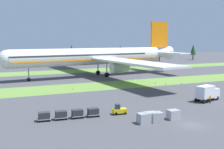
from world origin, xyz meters
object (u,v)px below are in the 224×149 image
uld_container_0 (156,117)px  taxiway_marker_3 (155,82)px  cargo_dolly_fourth (44,116)px  taxiway_marker_2 (166,84)px  airliner (97,56)px  uld_container_1 (150,117)px  cargo_dolly_third (61,114)px  baggage_tug (119,110)px  catering_truck (207,92)px  uld_container_2 (144,118)px  uld_container_3 (173,115)px  taxiway_marker_0 (182,84)px  cargo_dolly_lead (93,112)px  cargo_dolly_second (77,113)px  taxiway_marker_1 (72,88)px  ground_crew_marshaller (210,99)px

uld_container_0 → taxiway_marker_3: size_ratio=3.60×
cargo_dolly_fourth → taxiway_marker_2: 47.74m
airliner → cargo_dolly_fourth: (-29.13, -50.72, -6.71)m
cargo_dolly_fourth → uld_container_1: 18.17m
cargo_dolly_third → taxiway_marker_3: (37.13, 27.55, -0.64)m
baggage_tug → catering_truck: catering_truck is taller
cargo_dolly_fourth → uld_container_2: size_ratio=1.16×
catering_truck → uld_container_3: catering_truck is taller
uld_container_0 → taxiway_marker_0: bearing=46.3°
uld_container_0 → taxiway_marker_3: (22.62, 35.47, -0.56)m
taxiway_marker_2 → cargo_dolly_fourth: bearing=-150.2°
cargo_dolly_lead → cargo_dolly_second: 2.90m
taxiway_marker_3 → catering_truck: bearing=-96.7°
baggage_tug → uld_container_1: 7.20m
uld_container_0 → taxiway_marker_0: (28.74, 30.11, -0.56)m
catering_truck → taxiway_marker_1: 36.04m
ground_crew_marshaller → taxiway_marker_1: (-23.28, 28.55, -0.69)m
uld_container_3 → taxiway_marker_0: (25.12, 29.93, -0.55)m
catering_truck → uld_container_1: bearing=-83.6°
airliner → cargo_dolly_fourth: size_ratio=37.04×
cargo_dolly_third → ground_crew_marshaller: (33.17, -0.69, 0.03)m
cargo_dolly_fourth → uld_container_0: uld_container_0 is taller
uld_container_2 → taxiway_marker_1: size_ratio=3.94×
airliner → taxiway_marker_0: airliner is taller
uld_container_3 → ground_crew_marshaller: bearing=25.1°
cargo_dolly_fourth → taxiway_marker_1: size_ratio=4.58×
cargo_dolly_second → uld_container_3: bearing=69.2°
taxiway_marker_2 → uld_container_0: bearing=-126.9°
cargo_dolly_second → taxiway_marker_1: (7.00, 28.12, -0.67)m
cargo_dolly_lead → taxiway_marker_2: cargo_dolly_lead is taller
taxiway_marker_0 → taxiway_marker_3: (-6.12, 5.36, -0.00)m
airliner → baggage_tug: size_ratio=31.84×
catering_truck → uld_container_0: catering_truck is taller
airliner → uld_container_0: 60.43m
uld_container_0 → taxiway_marker_1: (-4.62, 35.77, -0.58)m
ground_crew_marshaller → taxiway_marker_3: bearing=-176.3°
uld_container_3 → taxiway_marker_1: bearing=103.0°
uld_container_2 → taxiway_marker_3: uld_container_2 is taller
baggage_tug → taxiway_marker_2: (27.74, 25.01, -0.54)m
cargo_dolly_third → uld_container_3: size_ratio=1.16×
uld_container_1 → taxiway_marker_0: (29.79, 29.87, -0.60)m
uld_container_1 → cargo_dolly_second: bearing=145.0°
airliner → cargo_dolly_third: bearing=147.6°
cargo_dolly_lead → uld_container_1: bearing=52.4°
uld_container_2 → uld_container_3: size_ratio=1.00×
uld_container_1 → cargo_dolly_fourth: bearing=154.1°
cargo_dolly_fourth → taxiway_marker_3: cargo_dolly_fourth is taller
uld_container_0 → taxiway_marker_3: bearing=57.5°
uld_container_0 → taxiway_marker_0: 41.63m
catering_truck → cargo_dolly_third: bearing=-104.9°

